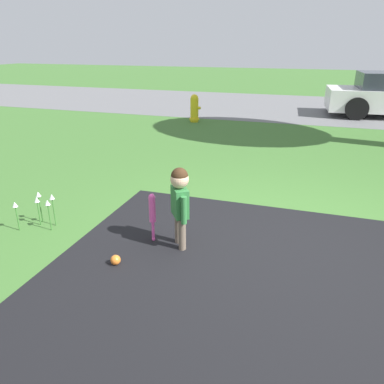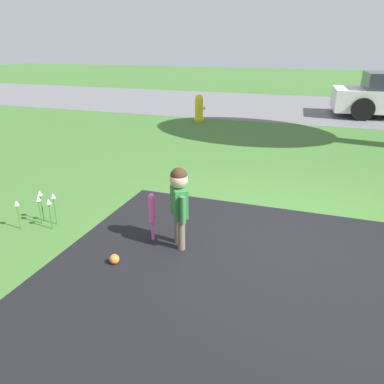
# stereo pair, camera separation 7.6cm
# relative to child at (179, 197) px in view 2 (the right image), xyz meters

# --- Properties ---
(ground_plane) EXTENTS (60.00, 60.00, 0.00)m
(ground_plane) POSITION_rel_child_xyz_m (0.99, 0.33, -0.57)
(ground_plane) COLOR #3D6B2D
(street_strip) EXTENTS (40.00, 6.00, 0.01)m
(street_strip) POSITION_rel_child_xyz_m (0.99, 9.99, -0.57)
(street_strip) COLOR slate
(street_strip) RESTS_ON ground
(child) EXTENTS (0.25, 0.30, 0.88)m
(child) POSITION_rel_child_xyz_m (0.00, 0.00, 0.00)
(child) COLOR #6B5B4C
(child) RESTS_ON ground
(baseball_bat) EXTENTS (0.07, 0.07, 0.55)m
(baseball_bat) POSITION_rel_child_xyz_m (-0.32, 0.02, -0.21)
(baseball_bat) COLOR #E54CA5
(baseball_bat) RESTS_ON ground
(sports_ball) EXTENTS (0.10, 0.10, 0.10)m
(sports_ball) POSITION_rel_child_xyz_m (-0.48, -0.54, -0.52)
(sports_ball) COLOR orange
(sports_ball) RESTS_ON ground
(fire_hydrant) EXTENTS (0.31, 0.27, 0.74)m
(fire_hydrant) POSITION_rel_child_xyz_m (-1.93, 6.49, -0.21)
(fire_hydrant) COLOR yellow
(fire_hydrant) RESTS_ON ground
(flower_bed) EXTENTS (0.41, 0.32, 0.40)m
(flower_bed) POSITION_rel_child_xyz_m (-1.71, -0.08, -0.25)
(flower_bed) COLOR #38702D
(flower_bed) RESTS_ON ground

